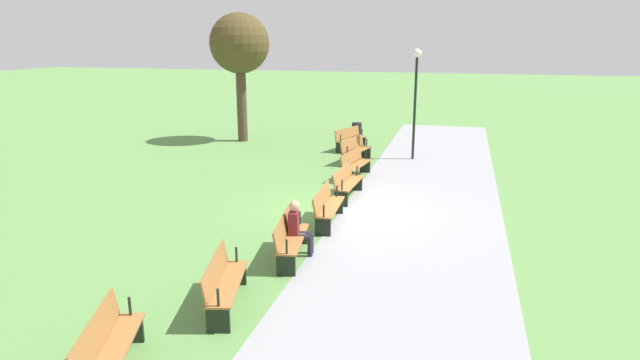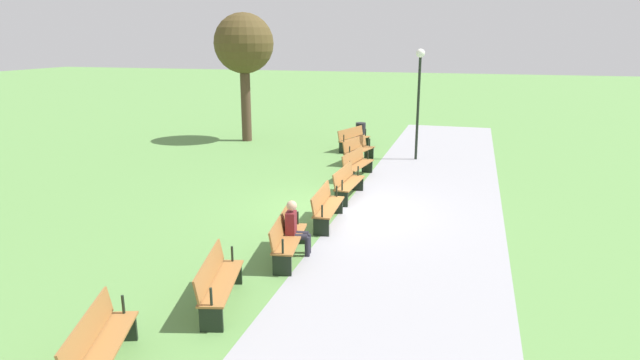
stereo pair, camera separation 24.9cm
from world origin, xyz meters
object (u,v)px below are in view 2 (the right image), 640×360
at_px(bench_4, 326,206).
at_px(lamp_post, 419,84).
at_px(trash_bin, 361,133).
at_px(bench_5, 287,237).
at_px(tree_0, 244,45).
at_px(bench_3, 347,182).
at_px(person_seated, 295,226).
at_px(bench_2, 357,164).
at_px(bench_1, 358,150).
at_px(bench_6, 218,281).
at_px(bench_7, 99,344).
at_px(bench_0, 353,138).

height_order(bench_4, lamp_post, lamp_post).
bearing_deg(trash_bin, lamp_post, 45.20).
relative_size(bench_5, tree_0, 0.34).
relative_size(bench_3, bench_5, 0.98).
bearing_deg(lamp_post, person_seated, -8.33).
xyz_separation_m(bench_2, lamp_post, (-3.40, 1.59, 2.39)).
bearing_deg(lamp_post, bench_1, -61.64).
relative_size(bench_3, bench_4, 1.00).
distance_m(bench_5, trash_bin, 13.16).
relative_size(bench_5, trash_bin, 2.11).
height_order(bench_6, lamp_post, lamp_post).
xyz_separation_m(bench_3, bench_7, (9.22, -1.35, 0.00)).
height_order(bench_5, trash_bin, trash_bin).
relative_size(bench_0, bench_4, 1.02).
relative_size(bench_5, lamp_post, 0.46).
distance_m(bench_6, lamp_post, 13.09).
xyz_separation_m(bench_5, lamp_post, (-10.41, 1.59, 2.39)).
height_order(bench_3, bench_5, same).
height_order(bench_3, lamp_post, lamp_post).
distance_m(bench_1, lamp_post, 3.33).
bearing_deg(bench_4, bench_6, -11.10).
height_order(bench_4, trash_bin, trash_bin).
distance_m(bench_3, person_seated, 4.41).
bearing_deg(bench_5, bench_6, -19.44).
bearing_deg(bench_1, person_seated, 17.45).
xyz_separation_m(bench_6, trash_bin, (-15.41, -0.68, -0.03)).
distance_m(bench_3, bench_6, 7.01).
bearing_deg(bench_2, bench_4, 11.13).
relative_size(bench_2, bench_6, 0.99).
bearing_deg(person_seated, bench_3, 170.08).
relative_size(bench_5, bench_7, 1.00).
bearing_deg(tree_0, person_seated, 27.72).
height_order(bench_5, lamp_post, lamp_post).
bearing_deg(person_seated, lamp_post, 163.31).
distance_m(bench_1, bench_2, 2.34).
xyz_separation_m(bench_3, trash_bin, (-8.44, -1.36, -0.03)).
height_order(bench_6, trash_bin, trash_bin).
bearing_deg(bench_4, bench_7, -13.87).
bearing_deg(tree_0, bench_1, 62.95).
xyz_separation_m(tree_0, trash_bin, (-0.88, 5.06, -3.75)).
distance_m(bench_0, bench_7, 16.10).
distance_m(bench_4, trash_bin, 10.86).
height_order(bench_3, person_seated, person_seated).
bearing_deg(person_seated, tree_0, -160.63).
height_order(bench_3, trash_bin, trash_bin).
bearing_deg(bench_6, bench_4, 157.76).
bearing_deg(bench_5, bench_1, 174.41).
relative_size(bench_1, bench_2, 1.01).
xyz_separation_m(bench_2, bench_4, (4.68, 0.23, 0.00)).
distance_m(person_seated, tree_0, 13.98).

